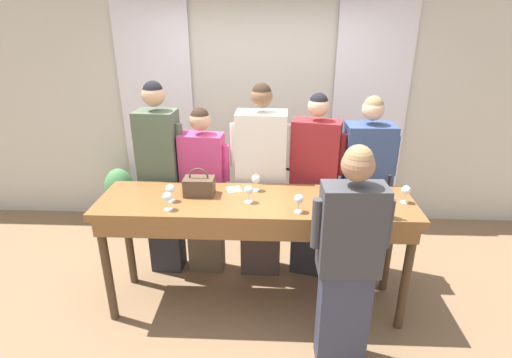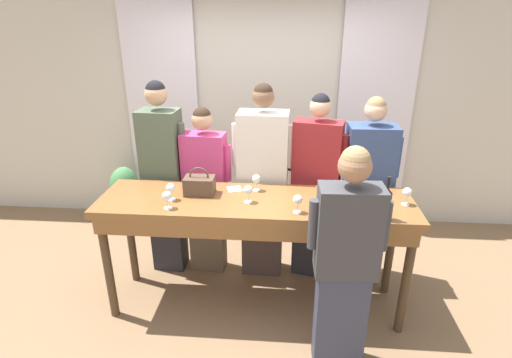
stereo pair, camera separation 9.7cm
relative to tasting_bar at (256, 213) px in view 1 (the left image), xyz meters
The scene contains 23 objects.
ground_plane 0.91m from the tasting_bar, 90.00° to the left, with size 18.00×18.00×0.00m, color #846647.
wall_back 1.79m from the tasting_bar, 90.00° to the left, with size 12.00×0.06×2.80m.
curtain_panel_left 2.09m from the tasting_bar, 126.18° to the left, with size 0.82×0.03×2.69m.
curtain_panel_right 2.09m from the tasting_bar, 53.82° to the left, with size 0.82×0.03×2.69m.
tasting_bar is the anchor object (origin of this frame).
wine_bottle 1.00m from the tasting_bar, 13.94° to the right, with size 0.08×0.08×0.33m.
handbag 0.51m from the tasting_bar, 168.45° to the left, with size 0.24×0.16×0.23m.
wine_glass_front_left 0.29m from the tasting_bar, 91.71° to the left, with size 0.07×0.07×0.14m.
wine_glass_front_mid 0.70m from the tasting_bar, behind, with size 0.07×0.07×0.14m.
wine_glass_front_right 0.71m from the tasting_bar, 164.03° to the right, with size 0.07×0.07×0.14m.
wine_glass_center_left 0.22m from the tasting_bar, 148.45° to the right, with size 0.07×0.07×0.14m.
wine_glass_center_mid 1.19m from the tasting_bar, ahead, with size 0.07×0.07×0.14m.
wine_glass_center_right 0.43m from the tasting_bar, 28.56° to the right, with size 0.07×0.07×0.14m.
wine_glass_back_left 0.87m from the tasting_bar, ahead, with size 0.07×0.07×0.14m.
wine_glass_back_mid 0.73m from the tasting_bar, 12.63° to the right, with size 0.07×0.07×0.14m.
napkin 0.30m from the tasting_bar, 132.80° to the left, with size 0.15×0.15×0.00m.
guest_olive_jacket 1.05m from the tasting_bar, 149.55° to the left, with size 0.47×0.28×1.86m.
guest_pink_top 0.74m from the tasting_bar, 133.91° to the left, with size 0.51×0.24×1.64m.
guest_cream_sweater 0.53m from the tasting_bar, 87.01° to the left, with size 0.56×0.29×1.85m.
guest_striped_shirt 0.74m from the tasting_bar, 46.01° to the left, with size 0.53×0.31×1.77m.
guest_navy_coat 1.11m from the tasting_bar, 28.56° to the left, with size 0.53×0.29×1.75m.
host_pouring 0.87m from the tasting_bar, 41.80° to the right, with size 0.52×0.23×1.67m.
potted_plant 2.19m from the tasting_bar, 140.95° to the left, with size 0.34×0.34×0.74m.
Camera 1 is at (0.13, -2.87, 2.38)m, focal length 28.00 mm.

